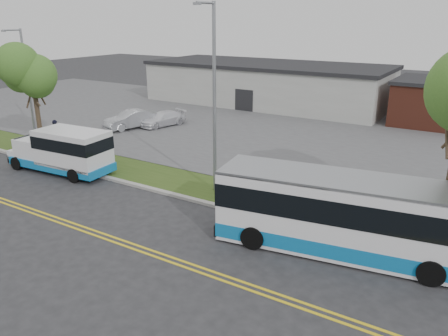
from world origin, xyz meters
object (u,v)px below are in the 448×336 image
Objects in this scene: parked_car_a at (131,119)px; transit_bus at (360,218)px; streetlight_near at (214,94)px; streetlight_far at (26,78)px; pedestrian at (56,133)px; shuttle_bus at (65,150)px; tree_west at (32,76)px; parked_car_b at (163,119)px.

transit_bus is at bearing -8.41° from parked_car_a.
parked_car_a is (-13.48, 8.01, -4.39)m from streetlight_near.
streetlight_near reaches higher than parked_car_a.
streetlight_far is 4.17× the size of pedestrian.
shuttle_bus is 3.71× the size of pedestrian.
shuttle_bus is (9.75, -4.76, -3.05)m from streetlight_far.
parked_car_a is at bearing 78.63° from tree_west.
parked_car_b is at bearing 97.42° from shuttle_bus.
pedestrian is 9.24m from parked_car_b.
tree_west is at bearing 151.80° from shuttle_bus.
shuttle_bus reaches higher than parked_car_a.
tree_west reaches higher than transit_bus.
streetlight_far is at bearing 171.95° from streetlight_near.
streetlight_far is at bearing 149.66° from shuttle_bus.
parked_car_b is (2.51, 8.88, -0.35)m from pedestrian.
pedestrian reaches higher than parked_car_a.
streetlight_near is 2.27× the size of parked_car_b.
transit_bus is (27.31, -5.19, -2.91)m from streetlight_far.
pedestrian is at bearing -17.37° from streetlight_far.
pedestrian is at bearing 161.90° from transit_bus.
streetlight_near is 14.93m from pedestrian.
parked_car_a is 1.07× the size of parked_car_b.
streetlight_far is at bearing 151.02° from tree_west.
parked_car_a is (1.52, 7.54, -4.28)m from tree_west.
streetlight_near reaches higher than shuttle_bus.
pedestrian is at bearing -90.76° from parked_car_b.
streetlight_near reaches higher than tree_west.
parked_car_b is at bearing -131.14° from pedestrian.
parked_car_b is (1.71, 2.08, -0.13)m from parked_car_a.
tree_west is at bearing 163.97° from transit_bus.
tree_west is 1.65× the size of parked_car_b.
streetlight_far reaches higher than shuttle_bus.
streetlight_far is 0.70× the size of transit_bus.
streetlight_near is 1.19× the size of streetlight_far.
streetlight_far reaches higher than transit_bus.
parked_car_b is at bearing 139.14° from transit_bus.
streetlight_near is at bearing 154.48° from transit_bus.
transit_bus is at bearing -5.69° from shuttle_bus.
streetlight_near is at bearing 149.80° from pedestrian.
streetlight_near is at bearing -8.05° from streetlight_far.
parked_car_a is at bearing 43.98° from streetlight_far.
tree_west is 23.77m from transit_bus.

